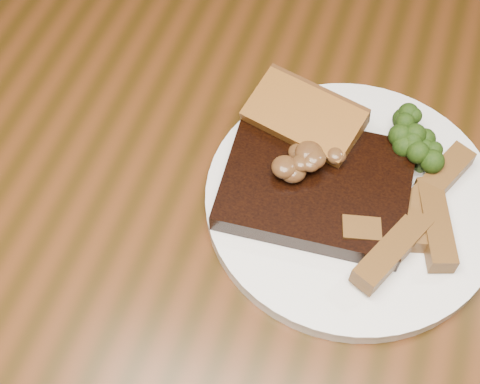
# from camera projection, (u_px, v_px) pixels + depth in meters

# --- Properties ---
(dining_table) EXTENTS (1.60, 0.90, 0.75)m
(dining_table) POSITION_uv_depth(u_px,v_px,m) (257.00, 242.00, 0.71)
(dining_table) COLOR #47230E
(dining_table) RESTS_ON ground
(chair_far) EXTENTS (0.51, 0.51, 0.91)m
(chair_far) POSITION_uv_depth(u_px,v_px,m) (409.00, 7.00, 1.12)
(chair_far) COLOR black
(chair_far) RESTS_ON ground
(plate) EXTENTS (0.30, 0.30, 0.01)m
(plate) POSITION_uv_depth(u_px,v_px,m) (351.00, 201.00, 0.62)
(plate) COLOR white
(plate) RESTS_ON dining_table
(steak) EXTENTS (0.18, 0.14, 0.02)m
(steak) POSITION_uv_depth(u_px,v_px,m) (316.00, 186.00, 0.61)
(steak) COLOR black
(steak) RESTS_ON plate
(steak_bone) EXTENTS (0.14, 0.02, 0.02)m
(steak_bone) POSITION_uv_depth(u_px,v_px,m) (298.00, 241.00, 0.58)
(steak_bone) COLOR beige
(steak_bone) RESTS_ON plate
(mushroom_pile) EXTENTS (0.07, 0.07, 0.03)m
(mushroom_pile) POSITION_uv_depth(u_px,v_px,m) (313.00, 160.00, 0.59)
(mushroom_pile) COLOR #513619
(mushroom_pile) RESTS_ON steak
(garlic_bread) EXTENTS (0.12, 0.08, 0.02)m
(garlic_bread) POSITION_uv_depth(u_px,v_px,m) (302.00, 131.00, 0.64)
(garlic_bread) COLOR #8B5919
(garlic_bread) RESTS_ON plate
(potato_wedges) EXTENTS (0.11, 0.11, 0.02)m
(potato_wedges) POSITION_uv_depth(u_px,v_px,m) (413.00, 214.00, 0.59)
(potato_wedges) COLOR brown
(potato_wedges) RESTS_ON plate
(broccoli_cluster) EXTENTS (0.06, 0.06, 0.04)m
(broccoli_cluster) POSITION_uv_depth(u_px,v_px,m) (412.00, 133.00, 0.63)
(broccoli_cluster) COLOR #233A0D
(broccoli_cluster) RESTS_ON plate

